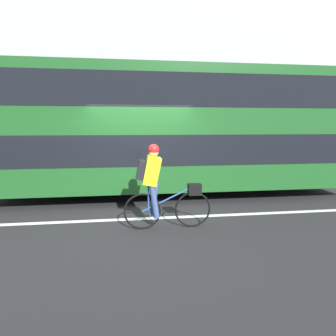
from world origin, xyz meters
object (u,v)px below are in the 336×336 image
Objects in this scene: trash_bin at (232,160)px; cyclist_on_bike at (159,184)px; bus at (171,127)px; street_sign_post at (126,137)px.

cyclist_on_bike is at bearing -123.13° from trash_bin.
bus reaches higher than trash_bin.
trash_bin is 0.38× the size of street_sign_post.
cyclist_on_bike is 5.58m from street_sign_post.
bus is 2.95m from cyclist_on_bike.
trash_bin is at bearing 56.87° from cyclist_on_bike.
street_sign_post is at bearing -179.92° from trash_bin.
bus is 9.99× the size of trash_bin.
bus is at bearing 76.96° from cyclist_on_bike.
bus is 5.80× the size of cyclist_on_bike.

